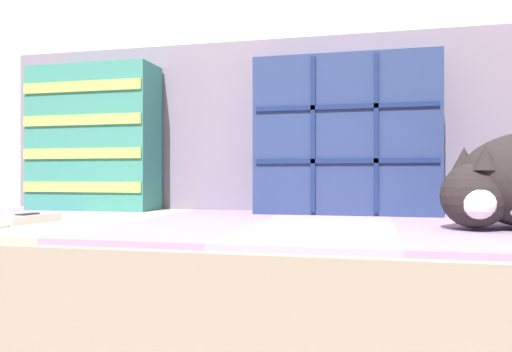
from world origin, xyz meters
TOP-DOWN VIEW (x-y plane):
  - couch at (0.00, 0.11)m, footprint 1.80×0.88m
  - sofa_backrest at (0.00, 0.48)m, footprint 1.77×0.14m
  - throw_pillow_quilted at (0.17, 0.33)m, footprint 0.47×0.14m
  - throw_pillow_striped at (-0.57, 0.33)m, footprint 0.38×0.14m
  - game_remote_near at (-0.47, -0.08)m, footprint 0.06×0.19m

SIDE VIEW (x-z plane):
  - couch at x=0.00m, z-range 0.00..0.36m
  - game_remote_near at x=-0.47m, z-range 0.37..0.39m
  - throw_pillow_quilted at x=0.17m, z-range 0.37..0.78m
  - throw_pillow_striped at x=-0.57m, z-range 0.37..0.79m
  - sofa_backrest at x=0.00m, z-range 0.37..0.86m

